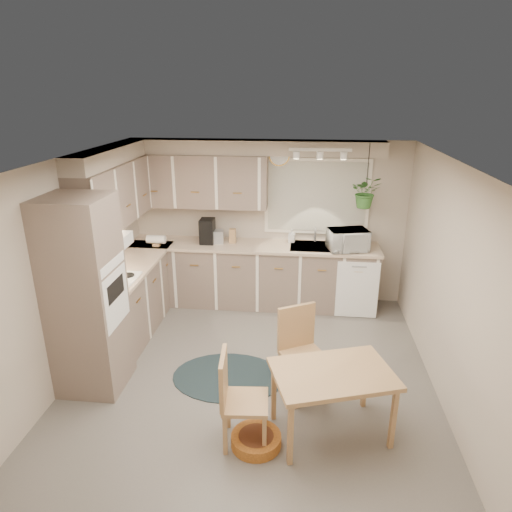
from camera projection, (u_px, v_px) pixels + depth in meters
name	position (u px, v px, depth m)	size (l,w,h in m)	color
floor	(252.00, 372.00, 5.23)	(4.20, 4.20, 0.00)	#666259
ceiling	(252.00, 161.00, 4.40)	(4.20, 4.20, 0.00)	silver
wall_back	(268.00, 222.00, 6.77)	(4.00, 0.04, 2.40)	#BBAD9B
wall_front	(213.00, 405.00, 2.85)	(4.00, 0.04, 2.40)	#BBAD9B
wall_left	(71.00, 268.00, 5.01)	(0.04, 4.20, 2.40)	#BBAD9B
wall_right	(448.00, 284.00, 4.61)	(0.04, 4.20, 2.40)	#BBAD9B
base_cab_left	(133.00, 297.00, 6.06)	(0.60, 1.85, 0.90)	#7F6D5F
base_cab_back	(253.00, 276.00, 6.77)	(3.60, 0.60, 0.90)	#7F6D5F
counter_left	(130.00, 265.00, 5.89)	(0.64, 1.89, 0.04)	beige
counter_back	(252.00, 246.00, 6.60)	(3.64, 0.64, 0.04)	beige
oven_stack	(86.00, 297.00, 4.68)	(0.65, 0.65, 2.10)	#7F6D5F
wall_oven_face	(116.00, 298.00, 4.65)	(0.02, 0.56, 0.58)	white
upper_cab_left	(116.00, 193.00, 5.71)	(0.35, 2.00, 0.75)	#7F6D5F
upper_cab_back	(198.00, 181.00, 6.49)	(2.00, 0.35, 0.75)	#7F6D5F
soffit_left	(110.00, 155.00, 5.55)	(0.30, 2.00, 0.20)	#BBAD9B
soffit_back	(254.00, 147.00, 6.27)	(3.60, 0.30, 0.20)	#BBAD9B
cooktop	(113.00, 280.00, 5.35)	(0.52, 0.58, 0.02)	white
range_hood	(107.00, 244.00, 5.19)	(0.40, 0.60, 0.14)	white
window_blinds	(317.00, 197.00, 6.54)	(1.40, 0.02, 1.00)	beige
window_frame	(317.00, 197.00, 6.54)	(1.50, 0.02, 1.10)	white
sink	(315.00, 249.00, 6.52)	(0.70, 0.48, 0.10)	#A7AAAF
dishwasher_front	(357.00, 290.00, 6.34)	(0.58, 0.01, 0.83)	white
track_light_bar	(320.00, 150.00, 5.80)	(0.80, 0.04, 0.04)	white
wall_clock	(279.00, 155.00, 6.39)	(0.30, 0.30, 0.03)	gold
dining_table	(331.00, 403.00, 4.20)	(1.06, 0.71, 0.67)	tan
chair_left	(245.00, 399.00, 4.07)	(0.42, 0.42, 0.90)	tan
chair_back	(305.00, 355.00, 4.71)	(0.44, 0.44, 0.95)	tan
braided_rug	(228.00, 377.00, 5.14)	(1.26, 0.95, 0.01)	black
pet_bed	(256.00, 440.00, 4.15)	(0.46, 0.46, 0.11)	#BE6A26
microwave	(348.00, 238.00, 6.31)	(0.53, 0.30, 0.36)	white
soap_bottle	(292.00, 239.00, 6.67)	(0.09, 0.20, 0.09)	white
hanging_plant	(366.00, 195.00, 6.09)	(0.39, 0.43, 0.34)	#356D2B
coffee_maker	(207.00, 231.00, 6.61)	(0.20, 0.25, 0.36)	black
toaster	(213.00, 236.00, 6.65)	(0.31, 0.17, 0.19)	#A7AAAF
knife_block	(233.00, 236.00, 6.64)	(0.09, 0.09, 0.21)	tan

